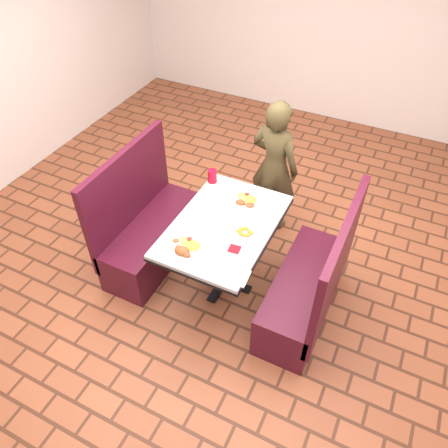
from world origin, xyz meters
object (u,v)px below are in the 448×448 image
Objects in this scene: near_dinner_plate at (186,246)px; booth_bench_left at (150,231)px; far_dinner_plate at (246,200)px; plantain_plate at (245,233)px; red_tumbler at (212,176)px; booth_bench_right at (309,289)px; diner_person at (274,167)px; dining_table at (224,232)px.

booth_bench_left is at bearing 149.28° from near_dinner_plate.
booth_bench_left is 4.37× the size of far_dinner_plate.
red_tumbler is (-0.56, 0.51, 0.05)m from plantain_plate.
booth_bench_right is 1.30m from diner_person.
dining_table is 9.59× the size of red_tumbler.
red_tumbler is at bearing 104.02° from near_dinner_plate.
near_dinner_plate is at bearing -109.34° from dining_table.
plantain_plate is at bearing -1.89° from booth_bench_left.
far_dinner_plate reaches higher than plantain_plate.
booth_bench_right reaches higher than plantain_plate.
booth_bench_right is at bearing -24.57° from far_dinner_plate.
dining_table is 0.86m from booth_bench_right.
near_dinner_plate reaches higher than dining_table.
far_dinner_plate is at bearing 75.66° from near_dinner_plate.
booth_bench_left is at bearing 180.00° from dining_table.
red_tumbler is at bearing 157.56° from booth_bench_right.
diner_person is 11.23× the size of red_tumbler.
dining_table is 4.41× the size of far_dinner_plate.
red_tumbler reaches higher than plantain_plate.
booth_bench_left is 4.07× the size of near_dinner_plate.
booth_bench_left is 1.60m from booth_bench_right.
near_dinner_plate is at bearing -104.34° from far_dinner_plate.
booth_bench_left is 0.85× the size of diner_person.
diner_person reaches higher than booth_bench_right.
far_dinner_plate is 0.41m from plantain_plate.
booth_bench_left is at bearing 60.19° from diner_person.
booth_bench_left is 1.02m from far_dinner_plate.
diner_person reaches higher than far_dinner_plate.
far_dinner_plate is at bearing 21.96° from booth_bench_left.
booth_bench_right is 0.74m from plantain_plate.
red_tumbler is (-0.40, 0.13, 0.04)m from far_dinner_plate.
booth_bench_right is at bearing -22.44° from red_tumbler.
far_dinner_plate reaches higher than dining_table.
near_dinner_plate is at bearing -30.72° from booth_bench_left.
far_dinner_plate is (-0.01, -0.66, 0.07)m from diner_person.
plantain_plate is (0.20, -0.03, 0.11)m from dining_table.
booth_bench_left is at bearing -132.98° from red_tumbler.
red_tumbler is (-0.22, 0.87, 0.03)m from near_dinner_plate.
booth_bench_left is 1.00× the size of booth_bench_right.
red_tumbler is (-1.15, 0.48, 0.48)m from booth_bench_right.
dining_table is 0.23m from plantain_plate.
plantain_plate is at bearing -67.68° from far_dinner_plate.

